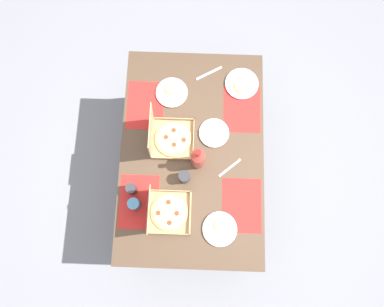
% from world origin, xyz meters
% --- Properties ---
extents(ground_plane, '(6.00, 6.00, 0.00)m').
position_xyz_m(ground_plane, '(0.00, 0.00, 0.00)').
color(ground_plane, gray).
extents(dining_table, '(1.51, 0.98, 0.77)m').
position_xyz_m(dining_table, '(0.00, 0.00, 0.66)').
color(dining_table, '#3F3328').
rests_on(dining_table, ground_plane).
extents(placemat_near_left, '(0.36, 0.26, 0.00)m').
position_xyz_m(placemat_near_left, '(-0.34, -0.34, 0.77)').
color(placemat_near_left, red).
rests_on(placemat_near_left, dining_table).
extents(placemat_near_right, '(0.36, 0.26, 0.00)m').
position_xyz_m(placemat_near_right, '(0.34, -0.34, 0.77)').
color(placemat_near_right, red).
rests_on(placemat_near_right, dining_table).
extents(placemat_far_left, '(0.36, 0.26, 0.00)m').
position_xyz_m(placemat_far_left, '(-0.34, 0.34, 0.77)').
color(placemat_far_left, red).
rests_on(placemat_far_left, dining_table).
extents(placemat_far_right, '(0.36, 0.26, 0.00)m').
position_xyz_m(placemat_far_right, '(0.34, 0.34, 0.77)').
color(placemat_far_right, red).
rests_on(placemat_far_right, dining_table).
extents(pizza_box_center, '(0.28, 0.29, 0.32)m').
position_xyz_m(pizza_box_center, '(-0.40, 0.16, 0.82)').
color(pizza_box_center, tan).
rests_on(pizza_box_center, dining_table).
extents(pizza_box_corner_right, '(0.29, 0.29, 0.32)m').
position_xyz_m(pizza_box_corner_right, '(0.10, 0.16, 0.82)').
color(pizza_box_corner_right, tan).
rests_on(pizza_box_corner_right, dining_table).
extents(plate_middle, '(0.23, 0.23, 0.03)m').
position_xyz_m(plate_middle, '(0.44, 0.16, 0.78)').
color(plate_middle, white).
rests_on(plate_middle, dining_table).
extents(plate_near_left, '(0.23, 0.23, 0.03)m').
position_xyz_m(plate_near_left, '(-0.50, -0.20, 0.78)').
color(plate_near_left, white).
rests_on(plate_near_left, dining_table).
extents(plate_far_right, '(0.21, 0.21, 0.02)m').
position_xyz_m(plate_far_right, '(0.15, -0.15, 0.78)').
color(plate_far_right, white).
rests_on(plate_far_right, dining_table).
extents(plate_near_right, '(0.24, 0.24, 0.03)m').
position_xyz_m(plate_near_right, '(0.52, -0.34, 0.78)').
color(plate_near_right, white).
rests_on(plate_near_right, dining_table).
extents(soda_bottle, '(0.09, 0.09, 0.32)m').
position_xyz_m(soda_bottle, '(-0.06, -0.04, 0.90)').
color(soda_bottle, '#B2382D').
rests_on(soda_bottle, dining_table).
extents(cup_clear_right, '(0.08, 0.08, 0.11)m').
position_xyz_m(cup_clear_right, '(-0.36, 0.36, 0.83)').
color(cup_clear_right, teal).
rests_on(cup_clear_right, dining_table).
extents(cup_red, '(0.08, 0.08, 0.11)m').
position_xyz_m(cup_red, '(-0.17, 0.04, 0.83)').
color(cup_red, '#333338').
rests_on(cup_red, dining_table).
extents(cup_spare, '(0.07, 0.07, 0.11)m').
position_xyz_m(cup_spare, '(-0.26, 0.39, 0.82)').
color(cup_spare, '#333338').
rests_on(cup_spare, dining_table).
extents(fork_by_near_left, '(0.13, 0.16, 0.00)m').
position_xyz_m(fork_by_near_left, '(-0.09, -0.26, 0.77)').
color(fork_by_near_left, '#B7B7BC').
rests_on(fork_by_near_left, dining_table).
extents(knife_by_far_left, '(0.12, 0.19, 0.00)m').
position_xyz_m(knife_by_far_left, '(0.60, -0.10, 0.77)').
color(knife_by_far_left, '#B7B7BC').
rests_on(knife_by_far_left, dining_table).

